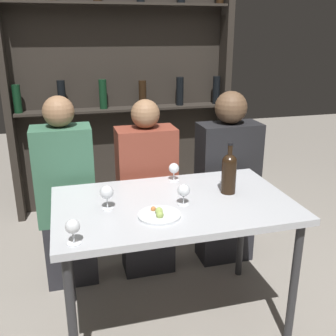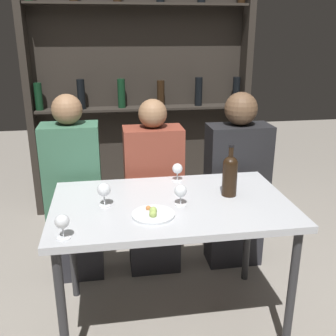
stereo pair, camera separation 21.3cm
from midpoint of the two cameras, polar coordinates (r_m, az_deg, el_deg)
ground_plane at (r=2.48m, az=3.07°, el=-21.09°), size 10.00×10.00×0.00m
dining_table at (r=2.11m, az=3.40°, el=-6.74°), size 1.25×0.76×0.76m
wine_rack_wall at (r=3.62m, az=-2.30°, el=10.60°), size 1.99×0.21×2.09m
wine_bottle at (r=2.16m, az=11.78°, el=-0.89°), size 0.08×0.08×0.29m
wine_glass_0 at (r=2.01m, az=-6.31°, el=-3.25°), size 0.07×0.07×0.13m
wine_glass_1 at (r=1.73m, az=-11.72°, el=-7.84°), size 0.06×0.06×0.11m
wine_glass_2 at (r=2.01m, az=4.87°, el=-3.50°), size 0.07×0.07×0.11m
wine_glass_3 at (r=2.34m, az=3.98°, el=-0.23°), size 0.06×0.06×0.11m
food_plate_0 at (r=1.92m, az=1.00°, el=-6.77°), size 0.21×0.21×0.04m
seated_person_left at (r=2.62m, az=-11.22°, el=-3.97°), size 0.36×0.22×1.25m
seated_person_center at (r=2.65m, az=0.20°, el=-3.84°), size 0.38×0.22×1.21m
seated_person_right at (r=2.79m, az=12.04°, el=-2.68°), size 0.42×0.22×1.24m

